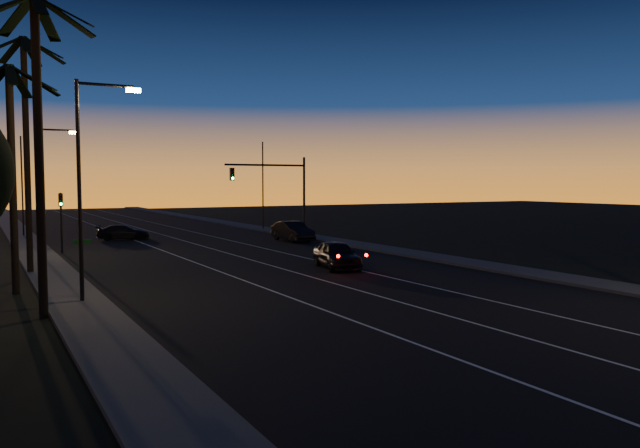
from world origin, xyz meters
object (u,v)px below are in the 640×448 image
right_car (293,231)px  cross_car (123,232)px  lead_car (337,255)px  signal_mast (279,184)px

right_car → cross_car: right_car is taller
cross_car → lead_car: bearing=-73.5°
right_car → cross_car: 14.54m
lead_car → cross_car: lead_car is taller
lead_car → right_car: bearing=72.3°
right_car → cross_car: (-12.12, 8.04, -0.19)m
signal_mast → lead_car: (-3.79, -15.88, -3.98)m
signal_mast → lead_car: signal_mast is taller
signal_mast → cross_car: (-10.85, 8.01, -4.14)m
signal_mast → right_car: bearing=-1.3°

